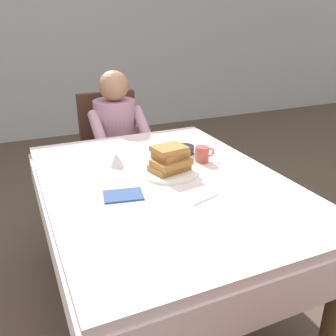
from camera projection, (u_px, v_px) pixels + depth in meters
ground_plane at (165, 301)px, 2.04m from camera, size 14.00×14.00×0.00m
back_wall at (49, 3)px, 4.29m from camera, size 12.00×0.16×3.20m
dining_table_main at (164, 197)px, 1.79m from camera, size 1.12×1.52×0.74m
chair_diner at (112, 146)px, 2.85m from camera, size 0.44×0.45×0.93m
diner_person at (117, 134)px, 2.66m from camera, size 0.40×0.43×1.12m
plate_breakfast at (170, 172)px, 1.82m from camera, size 0.28×0.28×0.02m
breakfast_stack at (170, 159)px, 1.80m from camera, size 0.21×0.19×0.12m
cup_coffee at (202, 154)px, 1.95m from camera, size 0.11×0.08×0.08m
bowl_butter at (184, 150)px, 2.08m from camera, size 0.11×0.11×0.04m
syrup_pitcher at (116, 160)px, 1.90m from camera, size 0.08×0.08×0.07m
fork_left_of_plate at (135, 181)px, 1.74m from camera, size 0.02×0.18×0.00m
knife_right_of_plate at (205, 168)px, 1.88m from camera, size 0.02×0.20×0.00m
spoon_near_edge at (205, 199)px, 1.56m from camera, size 0.15×0.06×0.00m
napkin_folded at (123, 195)px, 1.60m from camera, size 0.19×0.15×0.01m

